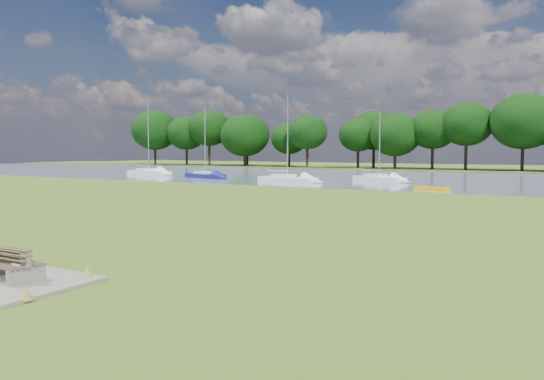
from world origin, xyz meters
The scene contains 11 objects.
ground centered at (0.00, 0.00, 0.00)m, with size 220.00×220.00×0.00m, color olive.
river centered at (0.00, 42.00, 0.00)m, with size 220.00×40.00×0.10m, color slate.
far_bank centered at (0.00, 72.00, 0.00)m, with size 220.00×20.00×0.40m, color #4C6626.
concrete_pad centered at (0.00, -14.00, 0.05)m, with size 4.20×3.20×0.10m, color gray.
bench_pair centered at (0.00, -14.00, 0.49)m, with size 1.78×1.06×0.95m.
kayak centered at (2.28, 24.00, 0.21)m, with size 3.26×0.76×0.33m, color #FDB10A.
tree_line centered at (1.21, 68.00, 7.15)m, with size 146.26×9.91×11.99m.
sailboat_0 centered at (-14.56, 28.48, 0.55)m, with size 7.25×3.08×9.49m.
sailboat_3 centered at (-39.45, 33.16, 0.57)m, with size 7.91×3.51×10.39m.
sailboat_4 centered at (-6.11, 34.39, 0.54)m, with size 6.74×4.45×7.73m.
sailboat_5 centered at (-27.10, 30.06, 0.56)m, with size 6.54×3.38×8.80m.
Camera 1 is at (13.43, -22.70, 3.67)m, focal length 35.00 mm.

